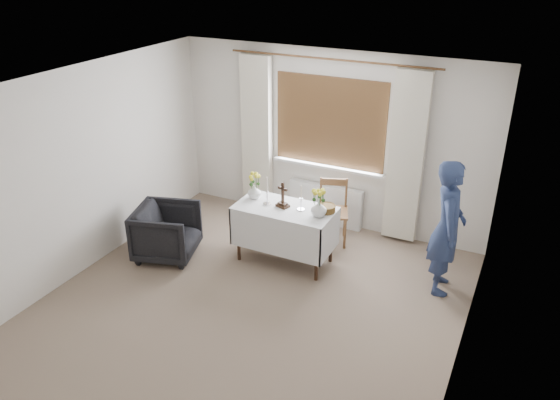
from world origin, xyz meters
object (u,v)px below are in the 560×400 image
at_px(armchair, 167,232).
at_px(flower_vase_left, 254,192).
at_px(altar_table, 285,235).
at_px(wooden_cross, 283,195).
at_px(flower_vase_right, 319,209).
at_px(wooden_chair, 333,213).
at_px(person, 447,228).

xyz_separation_m(armchair, flower_vase_left, (0.95, 0.64, 0.50)).
bearing_deg(altar_table, flower_vase_left, 170.02).
bearing_deg(altar_table, wooden_cross, 161.06).
distance_m(armchair, flower_vase_right, 2.03).
xyz_separation_m(wooden_chair, flower_vase_left, (-0.84, -0.65, 0.41)).
bearing_deg(flower_vase_left, person, 4.28).
bearing_deg(flower_vase_right, wooden_chair, 97.29).
distance_m(person, flower_vase_right, 1.49).
distance_m(armchair, flower_vase_left, 1.25).
height_order(armchair, wooden_cross, wooden_cross).
relative_size(person, wooden_cross, 4.90).
height_order(armchair, flower_vase_right, flower_vase_right).
bearing_deg(wooden_cross, armchair, -141.33).
relative_size(altar_table, armchair, 1.62).
height_order(altar_table, wooden_cross, wooden_cross).
relative_size(wooden_cross, flower_vase_right, 1.66).
height_order(wooden_chair, armchair, wooden_chair).
height_order(armchair, person, person).
distance_m(altar_table, flower_vase_right, 0.67).
distance_m(altar_table, wooden_cross, 0.55).
bearing_deg(armchair, wooden_cross, -84.61).
height_order(wooden_chair, person, person).
height_order(altar_table, person, person).
bearing_deg(flower_vase_right, wooden_cross, 175.34).
relative_size(armchair, person, 0.47).
distance_m(wooden_chair, person, 1.67).
xyz_separation_m(wooden_chair, person, (1.56, -0.47, 0.37)).
xyz_separation_m(wooden_chair, wooden_cross, (-0.40, -0.72, 0.49)).
distance_m(wooden_cross, flower_vase_left, 0.45).
bearing_deg(wooden_cross, person, 23.67).
distance_m(altar_table, wooden_chair, 0.82).
xyz_separation_m(altar_table, wooden_chair, (0.36, 0.73, 0.06)).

